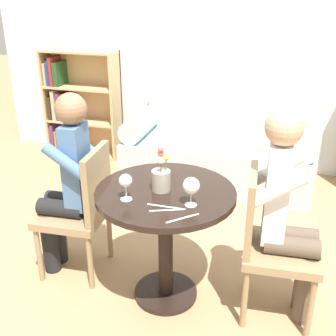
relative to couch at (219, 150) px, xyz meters
The scene contains 15 objects.
ground_plane 1.85m from the couch, 90.00° to the right, with size 16.00×16.00×0.00m, color tan.
back_wall 1.12m from the couch, 90.00° to the left, with size 5.20×0.05×2.70m.
round_table 1.84m from the couch, 90.00° to the right, with size 0.81×0.81×0.75m.
couch is the anchor object (origin of this frame).
bookshelf_left 1.74m from the couch, behind, with size 0.84×0.28×1.18m.
chair_left 1.83m from the couch, 109.15° to the right, with size 0.45×0.45×0.90m.
chair_right 1.87m from the couch, 71.26° to the right, with size 0.45×0.45×0.90m.
person_left 1.90m from the couch, 111.66° to the right, with size 0.43×0.36×1.25m.
person_right 1.92m from the couch, 68.62° to the right, with size 0.43×0.36×1.27m.
wine_glass_left 2.06m from the couch, 95.03° to the right, with size 0.07×0.07×0.15m.
wine_glass_right 2.03m from the couch, 84.74° to the right, with size 0.09×0.09×0.16m.
flower_vase 1.89m from the couch, 90.81° to the right, with size 0.11×0.11×0.26m.
knife_left_setting 2.08m from the couch, 87.87° to the right, with size 0.18×0.08×0.00m.
fork_left_setting 2.05m from the couch, 88.62° to the right, with size 0.19×0.01×0.00m.
knife_right_setting 2.14m from the couch, 85.27° to the right, with size 0.14×0.14×0.00m.
Camera 1 is at (0.63, -2.05, 1.84)m, focal length 45.00 mm.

